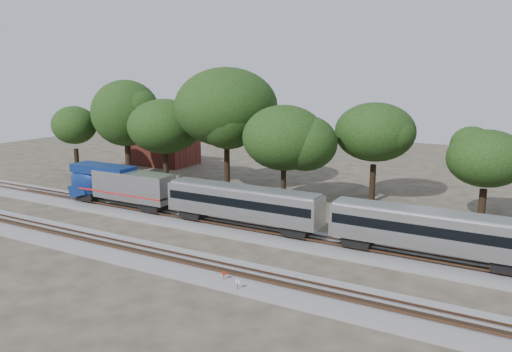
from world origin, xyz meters
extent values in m
plane|color=#383328|center=(0.00, 0.00, 0.00)|extent=(160.00, 160.00, 0.00)
cube|color=slate|center=(0.00, 6.00, 0.20)|extent=(160.00, 5.00, 0.40)
cube|color=brown|center=(0.00, 5.28, 0.66)|extent=(160.00, 0.08, 0.15)
cube|color=brown|center=(0.00, 6.72, 0.66)|extent=(160.00, 0.08, 0.15)
cube|color=slate|center=(0.00, -4.00, 0.20)|extent=(160.00, 5.00, 0.40)
cube|color=brown|center=(0.00, -4.72, 0.66)|extent=(160.00, 0.08, 0.15)
cube|color=brown|center=(0.00, -3.28, 0.66)|extent=(160.00, 0.08, 0.15)
cube|color=#BABDC2|center=(-14.70, 6.00, 3.10)|extent=(9.85, 2.79, 3.07)
ellipsoid|color=navy|center=(-21.76, 6.00, 2.87)|extent=(5.02, 2.90, 4.28)
cube|color=navy|center=(-19.25, 6.00, 4.54)|extent=(7.90, 2.73, 0.93)
cube|color=black|center=(-21.30, 6.00, 3.80)|extent=(0.41, 2.14, 1.22)
cube|color=#AA1A1E|center=(-15.82, 6.00, 2.31)|extent=(12.08, 2.83, 0.17)
cube|color=black|center=(-21.62, 6.00, 1.15)|extent=(2.42, 2.04, 0.84)
cube|color=black|center=(-11.87, 6.00, 1.15)|extent=(2.42, 2.04, 0.84)
cube|color=#BABDC2|center=(-0.61, 6.00, 2.96)|extent=(16.17, 2.79, 2.79)
cube|color=black|center=(-0.61, 6.00, 3.24)|extent=(15.61, 2.84, 0.84)
cube|color=gray|center=(-0.61, 6.00, 4.40)|extent=(15.80, 2.23, 0.33)
cube|color=black|center=(-6.46, 6.00, 1.15)|extent=(2.42, 2.04, 0.84)
cube|color=black|center=(5.24, 6.00, 1.15)|extent=(2.42, 2.04, 0.84)
cube|color=#BABDC2|center=(16.92, 6.00, 2.96)|extent=(16.17, 2.79, 2.79)
cube|color=black|center=(16.92, 6.00, 3.24)|extent=(15.61, 2.84, 0.84)
cube|color=gray|center=(16.92, 6.00, 4.40)|extent=(15.80, 2.23, 0.33)
cube|color=black|center=(11.06, 6.00, 1.15)|extent=(2.42, 2.04, 0.84)
cube|color=black|center=(22.77, 6.00, 1.15)|extent=(2.42, 2.04, 0.84)
cylinder|color=#512D19|center=(4.59, -5.42, 0.46)|extent=(0.06, 0.06, 0.93)
cylinder|color=#A2160B|center=(4.59, -5.42, 0.88)|extent=(0.33, 0.04, 0.33)
cylinder|color=#512D19|center=(6.35, -6.34, 0.49)|extent=(0.07, 0.07, 0.99)
cylinder|color=silver|center=(6.35, -6.34, 0.93)|extent=(0.35, 0.04, 0.35)
cube|color=#512D19|center=(8.12, -5.35, 0.15)|extent=(0.55, 0.40, 0.30)
cube|color=maroon|center=(-31.71, 31.56, 2.11)|extent=(10.69, 7.59, 4.21)
cube|color=black|center=(-31.71, 31.56, 4.69)|extent=(10.89, 7.80, 0.95)
cylinder|color=black|center=(-36.45, 17.13, 2.08)|extent=(0.70, 0.70, 4.17)
ellipsoid|color=black|center=(-36.45, 17.13, 7.74)|extent=(7.86, 7.86, 6.68)
cylinder|color=black|center=(-28.19, 19.45, 2.60)|extent=(0.70, 0.70, 5.20)
ellipsoid|color=black|center=(-28.19, 19.45, 9.66)|extent=(9.81, 9.81, 8.34)
cylinder|color=black|center=(-20.91, 19.15, 2.20)|extent=(0.70, 0.70, 4.40)
ellipsoid|color=black|center=(-20.91, 19.15, 8.18)|extent=(8.30, 8.30, 7.06)
cylinder|color=black|center=(-11.48, 20.21, 2.97)|extent=(0.70, 0.70, 5.95)
ellipsoid|color=black|center=(-11.48, 20.21, 11.05)|extent=(11.22, 11.22, 9.54)
cylinder|color=black|center=(-1.30, 16.40, 2.19)|extent=(0.70, 0.70, 4.37)
ellipsoid|color=black|center=(-1.30, 16.40, 8.12)|extent=(8.25, 8.25, 7.01)
cylinder|color=black|center=(7.06, 23.73, 2.29)|extent=(0.70, 0.70, 4.58)
ellipsoid|color=black|center=(7.06, 23.73, 8.51)|extent=(8.64, 8.64, 7.35)
cylinder|color=black|center=(19.55, 20.17, 1.86)|extent=(0.70, 0.70, 3.72)
ellipsoid|color=black|center=(19.55, 20.17, 6.91)|extent=(7.02, 7.02, 5.97)
camera|label=1|loc=(23.52, -34.31, 15.33)|focal=35.00mm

